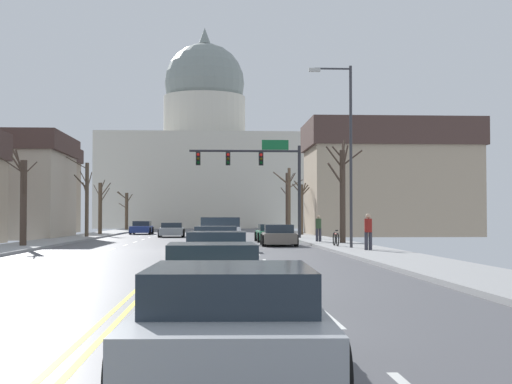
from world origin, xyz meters
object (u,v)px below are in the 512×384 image
(pickup_truck_near_02, at_px, (220,236))
(pedestrian_00, at_px, (319,227))
(street_lamp_right, at_px, (346,141))
(sedan_near_04, at_px, (218,254))
(sedan_near_05, at_px, (212,276))
(pedestrian_01, at_px, (368,230))
(sedan_near_03, at_px, (216,244))
(sedan_oncoming_00, at_px, (172,230))
(bicycle_parked, at_px, (336,239))
(sedan_near_01, at_px, (279,236))
(sedan_near_06, at_px, (230,326))
(sedan_near_00, at_px, (271,233))
(signal_gantry, at_px, (260,167))
(sedan_oncoming_01, at_px, (142,228))

(pickup_truck_near_02, bearing_deg, pedestrian_00, 56.79)
(street_lamp_right, height_order, sedan_near_04, street_lamp_right)
(sedan_near_05, relative_size, pedestrian_01, 2.64)
(sedan_near_03, distance_m, sedan_oncoming_00, 32.05)
(street_lamp_right, height_order, pedestrian_01, street_lamp_right)
(sedan_near_03, distance_m, sedan_near_04, 7.15)
(sedan_near_03, distance_m, bicycle_parked, 11.51)
(sedan_near_01, relative_size, pickup_truck_near_02, 0.83)
(sedan_near_06, distance_m, pedestrian_00, 37.78)
(bicycle_parked, bearing_deg, sedan_near_03, -122.28)
(street_lamp_right, height_order, sedan_near_03, street_lamp_right)
(pedestrian_01, bearing_deg, pickup_truck_near_02, 159.45)
(street_lamp_right, bearing_deg, pedestrian_01, -78.76)
(sedan_oncoming_00, relative_size, pedestrian_00, 2.75)
(pickup_truck_near_02, distance_m, sedan_near_04, 14.48)
(sedan_near_03, xyz_separation_m, sedan_oncoming_00, (-3.51, 31.86, -0.06))
(sedan_near_01, relative_size, pedestrian_00, 2.76)
(pedestrian_00, bearing_deg, sedan_near_04, -104.58)
(pickup_truck_near_02, relative_size, pedestrian_00, 3.34)
(sedan_near_01, xyz_separation_m, sedan_near_03, (-3.54, -13.62, 0.05))
(sedan_near_04, bearing_deg, street_lamp_right, 66.94)
(pickup_truck_near_02, relative_size, pedestrian_01, 3.27)
(sedan_near_00, xyz_separation_m, pickup_truck_near_02, (-3.37, -12.82, 0.18))
(signal_gantry, relative_size, sedan_near_00, 1.70)
(sedan_near_00, relative_size, sedan_near_03, 1.00)
(street_lamp_right, bearing_deg, sedan_oncoming_01, 111.04)
(sedan_near_05, bearing_deg, pickup_truck_near_02, 89.20)
(sedan_oncoming_00, height_order, pedestrian_00, pedestrian_00)
(signal_gantry, distance_m, sedan_near_05, 39.34)
(sedan_near_00, relative_size, sedan_near_05, 1.08)
(pedestrian_01, relative_size, bicycle_parked, 0.92)
(sedan_oncoming_00, relative_size, sedan_oncoming_01, 0.94)
(sedan_oncoming_01, distance_m, pedestrian_01, 39.32)
(sedan_near_01, xyz_separation_m, sedan_near_06, (-3.41, -34.46, -0.00))
(sedan_near_06, bearing_deg, pedestrian_01, 75.41)
(pedestrian_00, bearing_deg, sedan_near_01, -133.07)
(sedan_near_04, height_order, sedan_oncoming_00, sedan_near_04)
(street_lamp_right, xyz_separation_m, bicycle_parked, (-0.14, 2.22, -4.79))
(sedan_oncoming_00, distance_m, pedestrian_01, 28.91)
(sedan_near_03, bearing_deg, signal_gantry, 82.70)
(sedan_near_06, relative_size, bicycle_parked, 2.54)
(sedan_near_00, xyz_separation_m, pedestrian_00, (2.60, -3.70, 0.48))
(sedan_near_00, xyz_separation_m, sedan_near_01, (-0.05, -6.53, 0.02))
(sedan_oncoming_01, bearing_deg, pedestrian_01, -69.64)
(sedan_near_00, distance_m, sedan_near_04, 27.53)
(sedan_near_05, relative_size, bicycle_parked, 2.43)
(sedan_oncoming_00, xyz_separation_m, pedestrian_01, (10.33, -26.99, 0.50))
(signal_gantry, bearing_deg, sedan_near_04, -95.58)
(sedan_oncoming_01, bearing_deg, pickup_truck_near_02, -78.37)
(sedan_near_04, distance_m, bicycle_parked, 17.95)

